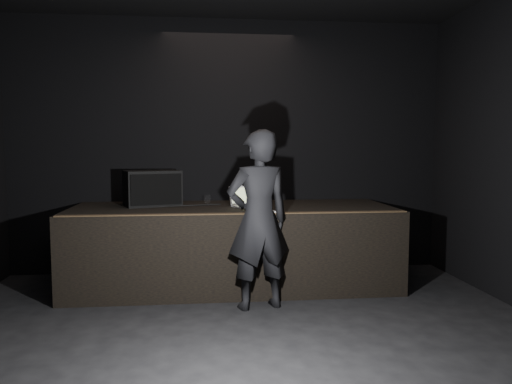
{
  "coord_description": "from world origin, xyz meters",
  "views": [
    {
      "loc": [
        -0.37,
        -3.49,
        1.74
      ],
      "look_at": [
        0.25,
        2.3,
        1.22
      ],
      "focal_mm": 35.0,
      "sensor_mm": 36.0,
      "label": 1
    }
  ],
  "objects_px": {
    "beer_can": "(264,205)",
    "person": "(258,220)",
    "stage_riser": "(233,246)",
    "stage_monitor": "(152,188)",
    "laptop": "(246,201)"
  },
  "relations": [
    {
      "from": "beer_can",
      "to": "person",
      "type": "distance_m",
      "value": 0.45
    },
    {
      "from": "stage_riser",
      "to": "person",
      "type": "bearing_deg",
      "value": -76.88
    },
    {
      "from": "stage_riser",
      "to": "person",
      "type": "xyz_separation_m",
      "value": [
        0.22,
        -0.95,
        0.46
      ]
    },
    {
      "from": "stage_riser",
      "to": "beer_can",
      "type": "bearing_deg",
      "value": -57.53
    },
    {
      "from": "person",
      "to": "stage_riser",
      "type": "bearing_deg",
      "value": -91.74
    },
    {
      "from": "stage_monitor",
      "to": "person",
      "type": "distance_m",
      "value": 1.72
    },
    {
      "from": "stage_monitor",
      "to": "person",
      "type": "relative_size",
      "value": 0.41
    },
    {
      "from": "beer_can",
      "to": "person",
      "type": "relative_size",
      "value": 0.07
    },
    {
      "from": "laptop",
      "to": "person",
      "type": "bearing_deg",
      "value": -106.81
    },
    {
      "from": "stage_monitor",
      "to": "person",
      "type": "xyz_separation_m",
      "value": [
        1.23,
        -1.17,
        -0.26
      ]
    },
    {
      "from": "beer_can",
      "to": "stage_riser",
      "type": "bearing_deg",
      "value": 122.47
    },
    {
      "from": "stage_monitor",
      "to": "stage_riser",
      "type": "bearing_deg",
      "value": -29.9
    },
    {
      "from": "beer_can",
      "to": "person",
      "type": "height_order",
      "value": "person"
    },
    {
      "from": "stage_monitor",
      "to": "person",
      "type": "bearing_deg",
      "value": -61.2
    },
    {
      "from": "stage_riser",
      "to": "laptop",
      "type": "relative_size",
      "value": 8.79
    }
  ]
}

